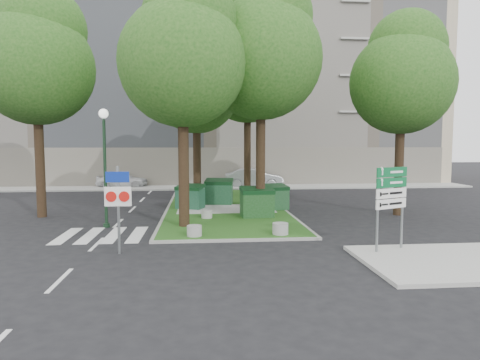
{
  "coord_description": "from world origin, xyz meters",
  "views": [
    {
      "loc": [
        -0.8,
        -15.33,
        3.6
      ],
      "look_at": [
        0.88,
        2.88,
        2.0
      ],
      "focal_mm": 32.0,
      "sensor_mm": 36.0,
      "label": 1
    }
  ],
  "objects": [
    {
      "name": "bollard_right",
      "position": [
        2.21,
        0.5,
        0.34
      ],
      "size": [
        0.6,
        0.6,
        0.43
      ],
      "primitive_type": "cylinder",
      "color": "gray",
      "rests_on": "median_island"
    },
    {
      "name": "dumpster_d",
      "position": [
        3.0,
        6.62,
        0.75
      ],
      "size": [
        1.63,
        1.32,
        1.32
      ],
      "rotation": [
        0.0,
        0.0,
        0.25
      ],
      "color": "#123C1A",
      "rests_on": "median_island"
    },
    {
      "name": "tree_median_mid",
      "position": [
        -0.91,
        9.06,
        6.98
      ],
      "size": [
        4.8,
        4.8,
        9.99
      ],
      "color": "black",
      "rests_on": "ground"
    },
    {
      "name": "tree_street_right",
      "position": [
        9.09,
        5.06,
        6.98
      ],
      "size": [
        5.0,
        5.0,
        10.06
      ],
      "color": "black",
      "rests_on": "ground"
    },
    {
      "name": "litter_bin",
      "position": [
        2.28,
        10.92,
        0.5
      ],
      "size": [
        0.43,
        0.43,
        0.76
      ],
      "primitive_type": "cylinder",
      "color": "gold",
      "rests_on": "median_island"
    },
    {
      "name": "tree_street_left",
      "position": [
        -8.41,
        6.06,
        7.65
      ],
      "size": [
        5.4,
        5.4,
        11.0
      ],
      "color": "black",
      "rests_on": "ground"
    },
    {
      "name": "dumpster_a",
      "position": [
        -1.37,
        7.32,
        0.74
      ],
      "size": [
        1.66,
        1.44,
        1.29
      ],
      "rotation": [
        0.0,
        0.0,
        -0.4
      ],
      "color": "#0F3A24",
      "rests_on": "median_island"
    },
    {
      "name": "tree_median_far",
      "position": [
        2.29,
        12.06,
        8.32
      ],
      "size": [
        5.8,
        5.8,
        11.93
      ],
      "color": "black",
      "rests_on": "ground"
    },
    {
      "name": "traffic_sign_pole",
      "position": [
        -3.45,
        -1.42,
        1.83
      ],
      "size": [
        0.86,
        0.09,
        2.85
      ],
      "rotation": [
        0.0,
        0.0,
        -0.04
      ],
      "color": "slate",
      "rests_on": "ground"
    },
    {
      "name": "sidewalk_corner",
      "position": [
        6.5,
        -3.5,
        0.06
      ],
      "size": [
        5.0,
        4.0,
        0.12
      ],
      "primitive_type": "cube",
      "color": "#999993",
      "rests_on": "ground"
    },
    {
      "name": "ground",
      "position": [
        0.0,
        0.0,
        0.0
      ],
      "size": [
        120.0,
        120.0,
        0.0
      ],
      "primitive_type": "plane",
      "color": "black",
      "rests_on": "ground"
    },
    {
      "name": "bollard_mid",
      "position": [
        -0.53,
        4.3,
        0.3
      ],
      "size": [
        0.5,
        0.5,
        0.36
      ],
      "primitive_type": "cylinder",
      "color": "#979692",
      "rests_on": "median_island"
    },
    {
      "name": "dumpster_c",
      "position": [
        1.83,
        4.48,
        0.8
      ],
      "size": [
        1.6,
        1.18,
        1.42
      ],
      "rotation": [
        0.0,
        0.0,
        0.07
      ],
      "color": "#103812",
      "rests_on": "median_island"
    },
    {
      "name": "median_island",
      "position": [
        0.5,
        8.0,
        0.06
      ],
      "size": [
        6.0,
        16.0,
        0.12
      ],
      "primitive_type": "cube",
      "color": "#184B15",
      "rests_on": "ground"
    },
    {
      "name": "apartment_building",
      "position": [
        0.0,
        26.0,
        8.0
      ],
      "size": [
        41.0,
        12.0,
        16.0
      ],
      "primitive_type": "cube",
      "color": "beige",
      "rests_on": "ground"
    },
    {
      "name": "directional_sign",
      "position": [
        5.31,
        -2.14,
        1.91
      ],
      "size": [
        1.25,
        0.58,
        2.7
      ],
      "rotation": [
        0.0,
        0.0,
        0.42
      ],
      "color": "slate",
      "rests_on": "sidewalk_corner"
    },
    {
      "name": "building_sidewalk",
      "position": [
        0.0,
        18.5,
        0.06
      ],
      "size": [
        42.0,
        3.0,
        0.12
      ],
      "primitive_type": "cube",
      "color": "#999993",
      "rests_on": "ground"
    },
    {
      "name": "tree_median_near_left",
      "position": [
        -1.41,
        2.56,
        7.32
      ],
      "size": [
        5.2,
        5.2,
        10.53
      ],
      "color": "black",
      "rests_on": "ground"
    },
    {
      "name": "bollard_left",
      "position": [
        -1.05,
        0.5,
        0.32
      ],
      "size": [
        0.56,
        0.56,
        0.4
      ],
      "primitive_type": "cylinder",
      "color": "gray",
      "rests_on": "median_island"
    },
    {
      "name": "street_lamp",
      "position": [
        -4.82,
        3.09,
        3.15
      ],
      "size": [
        0.4,
        0.4,
        5.01
      ],
      "color": "black",
      "rests_on": "ground"
    },
    {
      "name": "car_white",
      "position": [
        -7.07,
        19.5,
        0.68
      ],
      "size": [
        4.11,
        1.99,
        1.35
      ],
      "primitive_type": "imported",
      "rotation": [
        0.0,
        0.0,
        1.47
      ],
      "color": "silver",
      "rests_on": "ground"
    },
    {
      "name": "zebra_crossing",
      "position": [
        -3.75,
        1.5,
        0.01
      ],
      "size": [
        5.0,
        3.0,
        0.01
      ],
      "primitive_type": "cube",
      "color": "silver",
      "rests_on": "ground"
    },
    {
      "name": "dumpster_b",
      "position": [
        0.23,
        8.85,
        0.82
      ],
      "size": [
        1.71,
        1.33,
        1.45
      ],
      "rotation": [
        0.0,
        0.0,
        -0.16
      ],
      "color": "#124022",
      "rests_on": "median_island"
    },
    {
      "name": "tree_median_near_right",
      "position": [
        2.09,
        4.56,
        7.99
      ],
      "size": [
        5.6,
        5.6,
        11.46
      ],
      "color": "black",
      "rests_on": "ground"
    },
    {
      "name": "car_silver",
      "position": [
        3.5,
        18.83,
        0.77
      ],
      "size": [
        4.79,
        2.01,
        1.54
      ],
      "primitive_type": "imported",
      "rotation": [
        0.0,
        0.0,
        1.49
      ],
      "color": "#95999C",
      "rests_on": "ground"
    },
    {
      "name": "median_kerb",
      "position": [
        0.5,
        8.0,
        0.05
      ],
      "size": [
        6.3,
        16.3,
        0.1
      ],
      "primitive_type": "cube",
      "color": "gray",
      "rests_on": "ground"
    }
  ]
}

